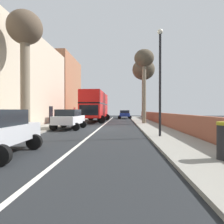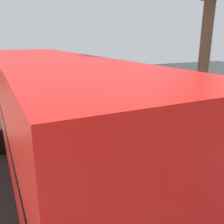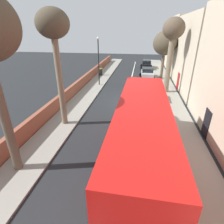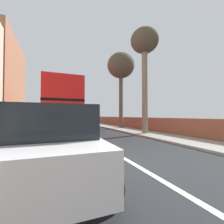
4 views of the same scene
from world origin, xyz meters
name	(u,v)px [view 4 (image 4 of 4)]	position (x,y,z in m)	size (l,w,h in m)	color
ground_plane	(133,164)	(0.00, 0.00, 0.00)	(84.00, 84.00, 0.00)	black
road_centre_line	(133,163)	(0.00, 0.00, 0.00)	(0.16, 54.00, 0.01)	silver
double_decker_bus	(60,107)	(-1.70, 10.37, 2.35)	(3.64, 10.65, 4.06)	red
parked_car_white_left_2	(47,141)	(-2.50, -0.60, 0.96)	(2.57, 4.24, 1.71)	silver
parked_car_blue_right_4	(84,119)	(2.50, 20.28, 0.91)	(2.54, 4.15, 1.58)	#1E389E
street_tree_right_1	(121,67)	(5.11, 11.47, 7.27)	(3.19, 3.19, 8.81)	brown
street_tree_right_3	(145,47)	(4.60, 5.94, 7.19)	(2.29, 2.29, 8.58)	#7A6B56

